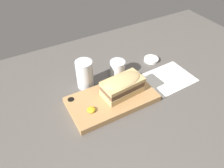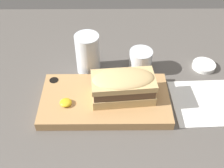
% 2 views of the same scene
% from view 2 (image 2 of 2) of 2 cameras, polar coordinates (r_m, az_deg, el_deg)
% --- Properties ---
extents(dining_table, '(1.65, 1.15, 0.02)m').
position_cam_2_polar(dining_table, '(0.76, 6.14, -7.10)').
color(dining_table, '#56514C').
rests_on(dining_table, ground).
extents(serving_board, '(0.35, 0.19, 0.03)m').
position_cam_2_polar(serving_board, '(0.77, -1.44, -3.26)').
color(serving_board, tan).
rests_on(serving_board, dining_table).
extents(sandwich, '(0.17, 0.10, 0.08)m').
position_cam_2_polar(sandwich, '(0.73, 2.28, -0.30)').
color(sandwich, tan).
rests_on(sandwich, serving_board).
extents(mustard_dollop, '(0.03, 0.03, 0.01)m').
position_cam_2_polar(mustard_dollop, '(0.75, -9.38, -3.74)').
color(mustard_dollop, gold).
rests_on(mustard_dollop, serving_board).
extents(water_glass, '(0.07, 0.07, 0.13)m').
position_cam_2_polar(water_glass, '(0.85, -4.91, 5.67)').
color(water_glass, silver).
rests_on(water_glass, dining_table).
extents(wine_glass, '(0.07, 0.07, 0.07)m').
position_cam_2_polar(wine_glass, '(0.86, 5.80, 4.58)').
color(wine_glass, silver).
rests_on(wine_glass, dining_table).
extents(napkin, '(0.22, 0.18, 0.00)m').
position_cam_2_polar(napkin, '(0.83, 19.49, -3.49)').
color(napkin, white).
rests_on(napkin, dining_table).
extents(condiment_dish, '(0.07, 0.07, 0.01)m').
position_cam_2_polar(condiment_dish, '(0.93, 18.15, 3.59)').
color(condiment_dish, white).
rests_on(condiment_dish, dining_table).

